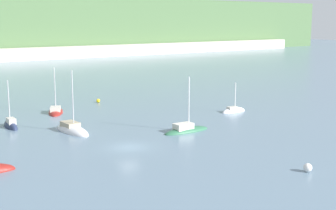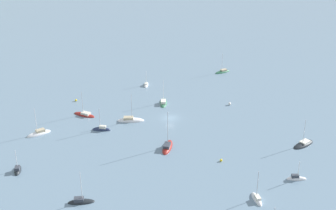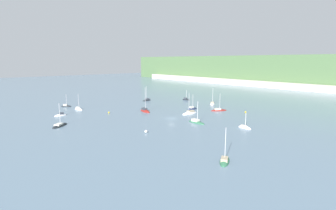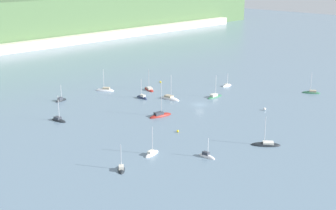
{
  "view_description": "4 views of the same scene",
  "coord_description": "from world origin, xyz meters",
  "px_view_note": "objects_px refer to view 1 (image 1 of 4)",
  "views": [
    {
      "loc": [
        -27.73,
        -45.59,
        14.58
      ],
      "look_at": [
        12.84,
        9.69,
        2.29
      ],
      "focal_mm": 50.0,
      "sensor_mm": 36.0,
      "label": 1
    },
    {
      "loc": [
        -121.38,
        -1.08,
        59.54
      ],
      "look_at": [
        5.53,
        0.7,
        1.64
      ],
      "focal_mm": 50.0,
      "sensor_mm": 36.0,
      "label": 2
    },
    {
      "loc": [
        69.84,
        -61.51,
        20.97
      ],
      "look_at": [
        -15.11,
        11.29,
        1.8
      ],
      "focal_mm": 28.0,
      "sensor_mm": 36.0,
      "label": 3
    },
    {
      "loc": [
        -109.54,
        -92.93,
        42.82
      ],
      "look_at": [
        -16.03,
        -1.5,
        3.65
      ],
      "focal_mm": 50.0,
      "sensor_mm": 36.0,
      "label": 4
    }
  ],
  "objects_px": {
    "sailboat_7": "(11,126)",
    "mooring_buoy_0": "(98,101)",
    "mooring_buoy_1": "(308,168)",
    "sailboat_13": "(186,131)",
    "sailboat_2": "(56,112)",
    "sailboat_6": "(72,131)",
    "sailboat_11": "(234,112)"
  },
  "relations": [
    {
      "from": "sailboat_6",
      "to": "sailboat_13",
      "type": "distance_m",
      "value": 15.29
    },
    {
      "from": "sailboat_11",
      "to": "mooring_buoy_1",
      "type": "xyz_separation_m",
      "value": [
        -15.74,
        -26.55,
        0.36
      ]
    },
    {
      "from": "sailboat_2",
      "to": "mooring_buoy_0",
      "type": "bearing_deg",
      "value": -40.63
    },
    {
      "from": "mooring_buoy_0",
      "to": "mooring_buoy_1",
      "type": "height_order",
      "value": "mooring_buoy_1"
    },
    {
      "from": "mooring_buoy_0",
      "to": "sailboat_7",
      "type": "bearing_deg",
      "value": -150.95
    },
    {
      "from": "sailboat_13",
      "to": "mooring_buoy_0",
      "type": "distance_m",
      "value": 27.4
    },
    {
      "from": "sailboat_6",
      "to": "mooring_buoy_1",
      "type": "height_order",
      "value": "sailboat_6"
    },
    {
      "from": "sailboat_2",
      "to": "sailboat_11",
      "type": "height_order",
      "value": "sailboat_2"
    },
    {
      "from": "sailboat_7",
      "to": "mooring_buoy_0",
      "type": "bearing_deg",
      "value": -57.5
    },
    {
      "from": "sailboat_6",
      "to": "sailboat_7",
      "type": "distance_m",
      "value": 9.49
    },
    {
      "from": "mooring_buoy_1",
      "to": "sailboat_11",
      "type": "bearing_deg",
      "value": 59.34
    },
    {
      "from": "sailboat_11",
      "to": "mooring_buoy_0",
      "type": "bearing_deg",
      "value": 125.28
    },
    {
      "from": "sailboat_6",
      "to": "sailboat_11",
      "type": "distance_m",
      "value": 27.22
    },
    {
      "from": "sailboat_6",
      "to": "mooring_buoy_0",
      "type": "distance_m",
      "value": 22.74
    },
    {
      "from": "sailboat_7",
      "to": "mooring_buoy_0",
      "type": "distance_m",
      "value": 22.19
    },
    {
      "from": "sailboat_13",
      "to": "sailboat_11",
      "type": "bearing_deg",
      "value": 22.9
    },
    {
      "from": "sailboat_11",
      "to": "sailboat_2",
      "type": "bearing_deg",
      "value": 147.34
    },
    {
      "from": "sailboat_2",
      "to": "sailboat_13",
      "type": "height_order",
      "value": "sailboat_13"
    },
    {
      "from": "sailboat_13",
      "to": "sailboat_7",
      "type": "bearing_deg",
      "value": 137.83
    },
    {
      "from": "sailboat_7",
      "to": "sailboat_6",
      "type": "bearing_deg",
      "value": -138.58
    },
    {
      "from": "mooring_buoy_0",
      "to": "sailboat_6",
      "type": "bearing_deg",
      "value": -126.6
    },
    {
      "from": "sailboat_13",
      "to": "mooring_buoy_1",
      "type": "bearing_deg",
      "value": -92.39
    },
    {
      "from": "sailboat_11",
      "to": "sailboat_13",
      "type": "distance_m",
      "value": 16.0
    },
    {
      "from": "sailboat_2",
      "to": "sailboat_7",
      "type": "xyz_separation_m",
      "value": [
        -9.33,
        -6.34,
        0.02
      ]
    },
    {
      "from": "sailboat_7",
      "to": "sailboat_13",
      "type": "xyz_separation_m",
      "value": [
        18.12,
        -16.59,
        0.02
      ]
    },
    {
      "from": "sailboat_13",
      "to": "mooring_buoy_0",
      "type": "height_order",
      "value": "sailboat_13"
    },
    {
      "from": "mooring_buoy_0",
      "to": "mooring_buoy_1",
      "type": "bearing_deg",
      "value": -92.68
    },
    {
      "from": "sailboat_11",
      "to": "mooring_buoy_1",
      "type": "distance_m",
      "value": 30.86
    },
    {
      "from": "mooring_buoy_1",
      "to": "sailboat_13",
      "type": "bearing_deg",
      "value": 87.3
    },
    {
      "from": "sailboat_7",
      "to": "mooring_buoy_1",
      "type": "distance_m",
      "value": 40.78
    },
    {
      "from": "mooring_buoy_0",
      "to": "sailboat_2",
      "type": "bearing_deg",
      "value": -156.24
    },
    {
      "from": "mooring_buoy_1",
      "to": "sailboat_7",
      "type": "bearing_deg",
      "value": 114.88
    }
  ]
}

